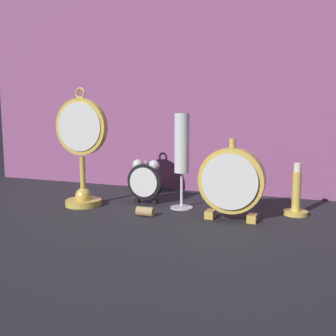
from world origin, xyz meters
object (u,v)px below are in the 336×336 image
Objects in this scene: alarm_clock_twin_bell at (146,179)px; wine_cork at (145,212)px; mantel_clock_silver at (231,181)px; champagne_flute at (182,151)px; pocket_watch_on_stand at (82,152)px; brass_candlestick at (296,199)px.

wine_cork is (0.05, -0.12, -0.06)m from alarm_clock_twin_bell.
mantel_clock_silver is 0.77× the size of champagne_flute.
pocket_watch_on_stand is 0.24m from wine_cork.
alarm_clock_twin_bell is at bearing 161.26° from mantel_clock_silver.
mantel_clock_silver is 0.17m from champagne_flute.
mantel_clock_silver is (0.39, -0.00, -0.05)m from pocket_watch_on_stand.
champagne_flute is at bearing 14.73° from pocket_watch_on_stand.
alarm_clock_twin_bell is 0.64× the size of mantel_clock_silver.
mantel_clock_silver is 1.48× the size of brass_candlestick.
pocket_watch_on_stand is 0.55m from brass_candlestick.
pocket_watch_on_stand reaches higher than champagne_flute.
champagne_flute is 5.77× the size of wine_cork.
pocket_watch_on_stand reaches higher than mantel_clock_silver.
champagne_flute is (-0.14, 0.07, 0.06)m from mantel_clock_silver.
champagne_flute is (0.25, 0.07, 0.00)m from pocket_watch_on_stand.
alarm_clock_twin_bell reaches higher than wine_cork.
pocket_watch_on_stand reaches higher than alarm_clock_twin_bell.
wine_cork is (0.20, -0.04, -0.13)m from pocket_watch_on_stand.
pocket_watch_on_stand is at bearing -165.27° from champagne_flute.
mantel_clock_silver reaches higher than brass_candlestick.
mantel_clock_silver is 0.18m from brass_candlestick.
champagne_flute reaches higher than alarm_clock_twin_bell.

